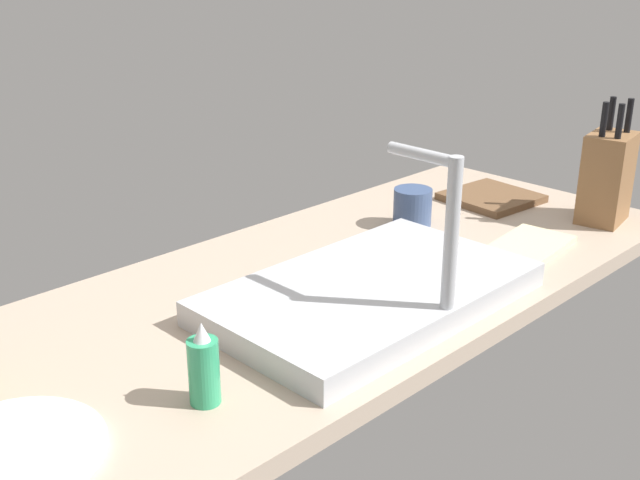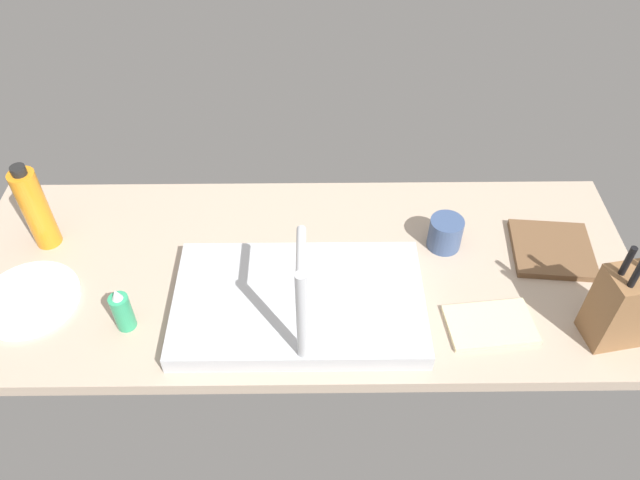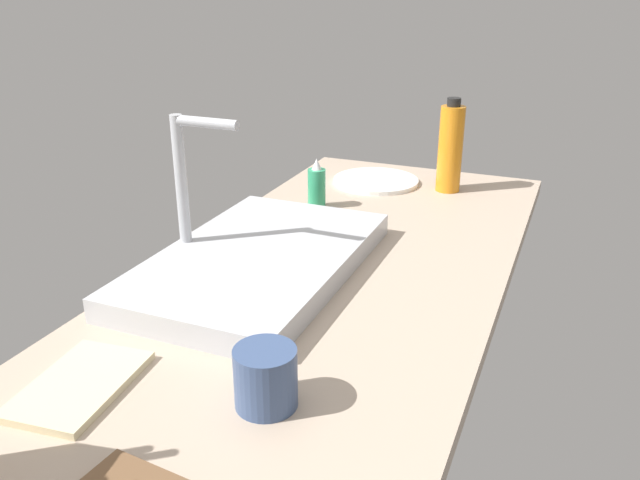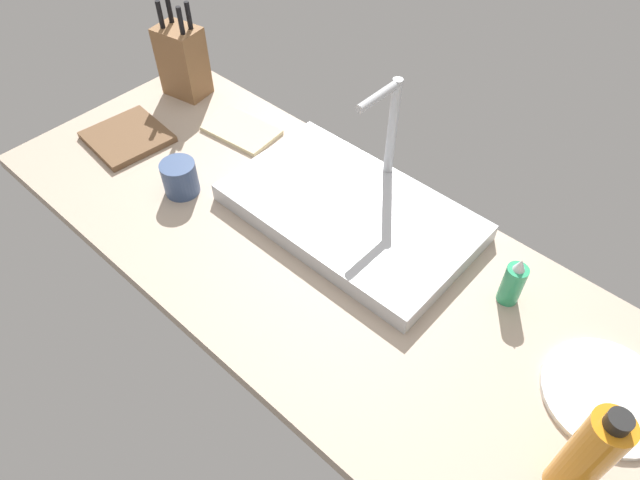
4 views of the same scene
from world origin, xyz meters
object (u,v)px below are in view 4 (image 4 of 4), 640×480
Objects in this scene: cutting_board at (127,137)px; soap_bottle at (513,283)px; water_bottle at (587,456)px; dinner_plate at (607,395)px; sink_basin at (350,212)px; coffee_mug at (180,178)px; knife_block at (183,61)px; faucet at (389,130)px; dish_towel at (242,130)px.

soap_bottle is (106.17, 22.56, 4.56)cm from cutting_board.
cutting_board is at bearing 177.72° from water_bottle.
sink_basin is at bearing 177.27° from dinner_plate.
soap_bottle is 82.19cm from coffee_mug.
sink_basin is at bearing 28.91° from coffee_mug.
knife_block is 1.40× the size of cutting_board.
faucet is 1.21× the size of water_bottle.
soap_bottle is 85.32cm from dish_towel.
knife_block is 1.12× the size of water_bottle.
faucet is 77.88cm from water_bottle.
water_bottle is 115.85cm from dish_towel.
knife_block is 1.17× the size of dinner_plate.
cutting_board is 2.31× the size of coffee_mug.
water_bottle reaches higher than sink_basin.
knife_block is at bearing 167.14° from water_bottle.
sink_basin is 2.45× the size of dinner_plate.
dinner_plate is at bearing 6.51° from cutting_board.
faucet reaches higher than soap_bottle.
sink_basin is at bearing -7.08° from dish_towel.
cutting_board is at bearing -87.32° from knife_block.
faucet reaches higher than cutting_board.
faucet is 1.51× the size of dish_towel.
knife_block is at bearing 102.89° from cutting_board.
coffee_mug is at bearing -75.19° from dish_towel.
water_bottle is at bearing -29.16° from faucet.
cutting_board reaches higher than dish_towel.
coffee_mug is (-104.58, 2.43, -7.52)cm from water_bottle.
dish_towel is (-43.79, -8.86, -17.29)cm from faucet.
coffee_mug is (-36.77, -35.41, -13.52)cm from faucet.
knife_block is (-70.81, -6.20, -7.20)cm from faucet.
water_bottle reaches higher than soap_bottle.
faucet is 71.07cm from dinner_plate.
dish_towel is at bearing 175.49° from dinner_plate.
dinner_plate is (66.66, -17.57, -17.29)cm from faucet.
sink_basin is at bearing -85.27° from faucet.
cutting_board reaches higher than dinner_plate.
dish_towel is (20.99, 23.71, -0.30)cm from cutting_board.
soap_bottle is 38.91cm from water_bottle.
soap_bottle reaches higher than coffee_mug.
faucet is 52.81cm from coffee_mug.
knife_block reaches higher than soap_bottle.
soap_bottle is at bearing -0.77° from dish_towel.
soap_bottle is at bearing 18.01° from coffee_mug.
coffee_mug is (-103.43, -17.84, 3.77)cm from dinner_plate.
faucet is 1.08× the size of knife_block.
faucet is 44.35cm from soap_bottle.
dinner_plate is (137.48, -11.37, -10.09)cm from knife_block.
dish_towel is at bearing 165.44° from water_bottle.
dish_towel is (27.02, -2.66, -10.09)cm from knife_block.
dinner_plate is at bearing -14.76° from faucet.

